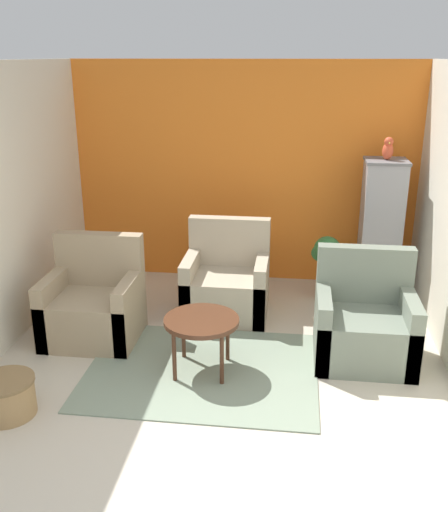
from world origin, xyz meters
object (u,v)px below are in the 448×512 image
(armchair_middle, at_px, (227,285))
(birdcage, at_px, (380,233))
(parrot, at_px, (388,149))
(armchair_right, at_px, (364,326))
(coffee_table, at_px, (202,324))
(armchair_left, at_px, (94,307))
(wicker_basket, at_px, (7,396))
(potted_plant, at_px, (326,259))

(armchair_middle, relative_size, birdcage, 0.63)
(birdcage, distance_m, parrot, 0.92)
(armchair_right, distance_m, parrot, 1.99)
(armchair_right, relative_size, armchair_middle, 1.00)
(coffee_table, xyz_separation_m, armchair_left, (-1.12, 0.49, -0.13))
(parrot, relative_size, wicker_basket, 0.55)
(armchair_right, bearing_deg, wicker_basket, -156.25)
(armchair_right, bearing_deg, coffee_table, -163.94)
(armchair_left, bearing_deg, birdcage, 25.85)
(armchair_middle, relative_size, potted_plant, 1.35)
(coffee_table, relative_size, armchair_right, 0.66)
(armchair_middle, height_order, potted_plant, armchair_middle)
(birdcage, xyz_separation_m, potted_plant, (-0.56, -0.12, -0.28))
(coffee_table, relative_size, armchair_middle, 0.66)
(coffee_table, height_order, armchair_left, armchair_left)
(potted_plant, bearing_deg, birdcage, 11.66)
(armchair_left, height_order, potted_plant, armchair_left)
(birdcage, xyz_separation_m, wicker_basket, (-3.03, -2.65, -0.58))
(parrot, height_order, potted_plant, parrot)
(armchair_middle, bearing_deg, armchair_right, -30.91)
(armchair_middle, relative_size, parrot, 4.04)
(armchair_right, height_order, birdcage, birdcage)
(wicker_basket, bearing_deg, potted_plant, 45.81)
(wicker_basket, bearing_deg, armchair_middle, 54.62)
(coffee_table, relative_size, birdcage, 0.41)
(coffee_table, bearing_deg, armchair_left, 156.47)
(coffee_table, xyz_separation_m, birdcage, (1.67, 1.84, 0.30))
(birdcage, distance_m, wicker_basket, 4.07)
(birdcage, xyz_separation_m, parrot, (0.00, 0.00, 0.92))
(armchair_left, height_order, armchair_middle, same)
(birdcage, relative_size, parrot, 6.43)
(coffee_table, bearing_deg, potted_plant, 57.34)
(armchair_middle, bearing_deg, potted_plant, 27.05)
(armchair_middle, height_order, parrot, parrot)
(coffee_table, bearing_deg, birdcage, 47.79)
(birdcage, bearing_deg, armchair_left, -154.15)
(armchair_left, bearing_deg, potted_plant, 29.03)
(coffee_table, distance_m, armchair_right, 1.45)
(coffee_table, height_order, potted_plant, potted_plant)
(armchair_left, height_order, parrot, parrot)
(birdcage, bearing_deg, parrot, 90.00)
(coffee_table, xyz_separation_m, armchair_middle, (0.06, 1.19, -0.13))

